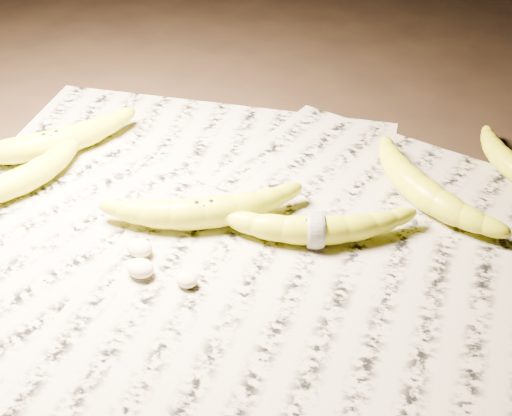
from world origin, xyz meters
The scene contains 12 objects.
ground centered at (0.00, 0.00, 0.00)m, with size 3.00×3.00×0.00m, color black.
newspaper_patch centered at (0.00, 0.02, 0.00)m, with size 0.90×0.70×0.01m, color #A19A8A.
banana_left_a centered at (-0.32, 0.03, 0.03)m, with size 0.23×0.06×0.04m, color yellow, non-canonical shape.
banana_left_b centered at (-0.29, -0.04, 0.03)m, with size 0.18×0.06×0.04m, color yellow, non-canonical shape.
banana_center centered at (-0.04, 0.00, 0.03)m, with size 0.22×0.06×0.04m, color yellow, non-canonical shape.
banana_taped centered at (0.09, 0.03, 0.03)m, with size 0.21×0.06×0.04m, color yellow, non-canonical shape.
banana_upper_a centered at (0.17, 0.17, 0.03)m, with size 0.21×0.06×0.04m, color yellow, non-canonical shape.
banana_upper_b centered at (0.26, 0.29, 0.02)m, with size 0.16×0.05×0.03m, color yellow, non-canonical shape.
measuring_tape centered at (0.09, 0.03, 0.03)m, with size 0.05×0.05×0.00m, color white.
flesh_chunk_a centered at (-0.08, -0.08, 0.02)m, with size 0.03×0.03×0.02m, color beige.
flesh_chunk_b centered at (-0.06, -0.11, 0.02)m, with size 0.03×0.03×0.02m, color beige.
flesh_chunk_c centered at (-0.01, -0.10, 0.02)m, with size 0.03×0.02×0.02m, color beige.
Camera 1 is at (0.34, -0.58, 0.55)m, focal length 50.00 mm.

